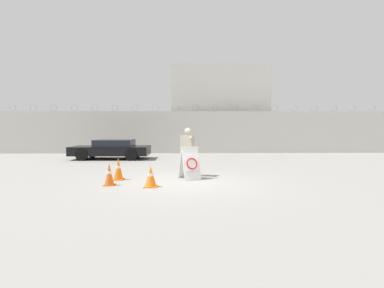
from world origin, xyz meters
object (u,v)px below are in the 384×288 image
traffic_cone_mid (151,176)px  parked_car_front_coupe (112,149)px  barricade_sign (190,163)px  security_guard (188,149)px  traffic_cone_near (109,174)px  traffic_cone_far (118,169)px

traffic_cone_mid → parked_car_front_coupe: bearing=111.3°
barricade_sign → traffic_cone_mid: barricade_sign is taller
security_guard → traffic_cone_mid: bearing=-87.5°
security_guard → traffic_cone_near: bearing=-112.7°
traffic_cone_far → traffic_cone_near: bearing=-93.8°
barricade_sign → traffic_cone_near: 2.83m
barricade_sign → traffic_cone_far: 2.54m
traffic_cone_mid → traffic_cone_far: 1.83m
traffic_cone_far → barricade_sign: bearing=1.4°
traffic_cone_near → traffic_cone_far: traffic_cone_far is taller
traffic_cone_mid → traffic_cone_far: size_ratio=0.84×
traffic_cone_near → security_guard: bearing=35.3°
barricade_sign → security_guard: (-0.07, 0.72, 0.45)m
traffic_cone_far → parked_car_front_coupe: size_ratio=0.18×
traffic_cone_near → traffic_cone_far: bearing=86.2°
traffic_cone_near → traffic_cone_mid: (1.35, -0.29, -0.03)m
security_guard → barricade_sign: bearing=-52.1°
traffic_cone_near → traffic_cone_far: (0.07, 1.01, 0.03)m
security_guard → traffic_cone_far: 2.66m
traffic_cone_far → security_guard: bearing=17.6°
traffic_cone_mid → traffic_cone_far: traffic_cone_far is taller
security_guard → parked_car_front_coupe: security_guard is taller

